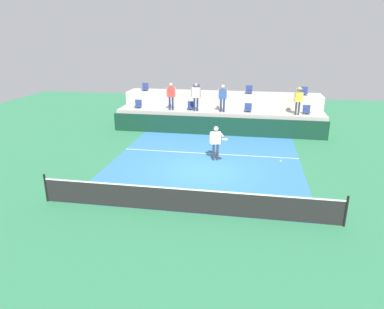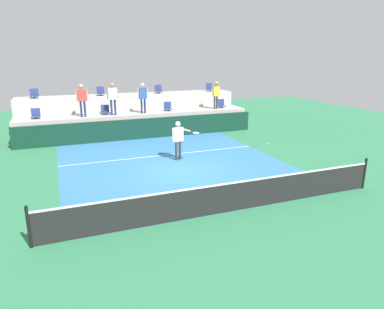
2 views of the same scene
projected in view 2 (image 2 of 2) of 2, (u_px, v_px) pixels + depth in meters
ground_plane at (181, 171)px, 13.63m from camera, size 40.00×40.00×0.00m
court_inner_paint at (173, 164)px, 14.52m from camera, size 9.00×10.00×0.01m
court_service_line at (163, 155)px, 15.77m from camera, size 9.00×0.06×0.00m
tennis_net at (228, 196)px, 9.91m from camera, size 10.48×0.08×1.07m
sponsor_backboard at (143, 129)px, 18.84m from camera, size 13.00×0.16×1.10m
seating_tier_lower at (138, 123)px, 19.98m from camera, size 13.00×1.80×1.25m
seating_tier_upper at (131, 111)px, 21.47m from camera, size 13.00×1.80×2.10m
stadium_chair_lower_far_left at (36, 114)px, 17.81m from camera, size 0.44×0.40×0.52m
stadium_chair_lower_left at (105, 111)px, 19.05m from camera, size 0.44×0.40×0.52m
stadium_chair_lower_right at (168, 107)px, 20.33m from camera, size 0.44×0.40×0.52m
stadium_chair_lower_far_right at (222, 104)px, 21.57m from camera, size 0.44×0.40×0.52m
stadium_chair_upper_far_left at (34, 94)px, 19.17m from camera, size 0.44×0.40×0.52m
stadium_chair_upper_left at (101, 92)px, 20.44m from camera, size 0.44×0.40×0.52m
stadium_chair_upper_right at (159, 90)px, 21.70m from camera, size 0.44×0.40×0.52m
stadium_chair_upper_far_right at (210, 88)px, 22.94m from camera, size 0.44×0.40×0.52m
tennis_player at (179, 137)px, 14.82m from camera, size 0.97×1.14×1.70m
spectator_in_grey at (82, 97)px, 18.06m from camera, size 0.60×0.26×1.72m
spectator_in_white at (113, 96)px, 18.61m from camera, size 0.60×0.23×1.74m
spectator_leaning_on_rail at (143, 95)px, 19.21m from camera, size 0.59×0.25×1.68m
spectator_with_hat at (216, 92)px, 20.80m from camera, size 0.56×0.45×1.64m
tennis_ball at (267, 144)px, 13.68m from camera, size 0.07×0.07×0.07m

